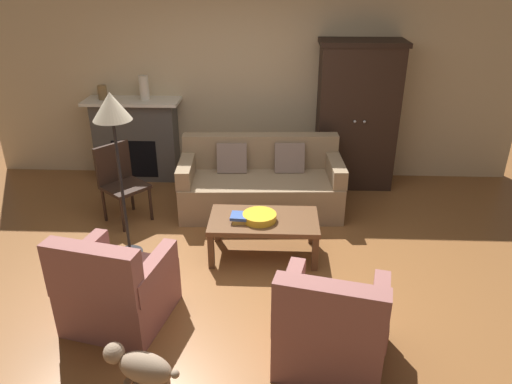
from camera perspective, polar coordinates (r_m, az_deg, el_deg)
name	(u,v)px	position (r m, az deg, el deg)	size (l,w,h in m)	color
ground_plane	(237,273)	(4.81, -2.24, -9.56)	(9.60, 9.60, 0.00)	brown
back_wall	(250,75)	(6.62, -0.71, 13.64)	(7.20, 0.10, 2.80)	beige
fireplace	(137,139)	(6.86, -13.89, 6.11)	(1.26, 0.48, 1.12)	#4C4947
armoire	(356,116)	(6.49, 11.75, 8.81)	(1.06, 0.57, 1.91)	black
couch	(261,185)	(5.87, 0.57, 0.89)	(1.96, 0.94, 0.86)	#937A5B
coffee_table	(264,223)	(4.90, 0.92, -3.72)	(1.10, 0.60, 0.42)	brown
fruit_bowl	(260,217)	(4.84, 0.42, -2.95)	(0.34, 0.34, 0.07)	gold
book_stack	(244,218)	(4.82, -1.46, -3.06)	(0.27, 0.19, 0.07)	gold
mantel_vase_bronze	(102,92)	(6.79, -17.65, 11.12)	(0.12, 0.12, 0.18)	olive
mantel_vase_cream	(144,88)	(6.60, -13.05, 11.88)	(0.13, 0.13, 0.32)	beige
armchair_near_left	(116,290)	(4.23, -16.15, -11.00)	(0.91, 0.92, 0.88)	#935B56
armchair_near_right	(331,328)	(3.75, 8.84, -15.54)	(0.91, 0.92, 0.88)	#935B56
side_chair_wooden	(120,178)	(5.77, -15.75, 1.57)	(0.62, 0.62, 0.90)	black
floor_lamp	(112,117)	(4.67, -16.57, 8.49)	(0.36, 0.36, 1.71)	black
dog	(141,367)	(3.61, -13.40, -19.45)	(0.56, 0.31, 0.39)	gray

